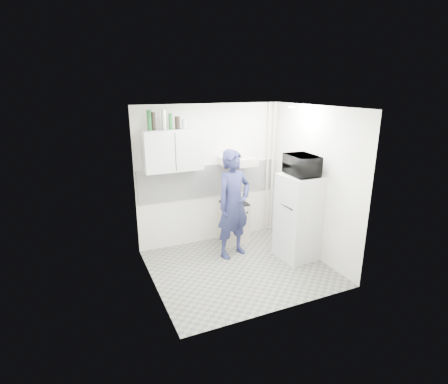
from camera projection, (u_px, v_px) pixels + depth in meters
name	position (u px, v px, depth m)	size (l,w,h in m)	color
floor	(239.00, 268.00, 5.80)	(2.80, 2.80, 0.00)	gray
ceiling	(241.00, 107.00, 5.04)	(2.80, 2.80, 0.00)	white
wall_back	(210.00, 175.00, 6.52)	(2.80, 2.80, 0.00)	white
wall_left	(151.00, 205.00, 4.88)	(2.60, 2.60, 0.00)	white
wall_right	(313.00, 183.00, 5.97)	(2.60, 2.60, 0.00)	white
person	(234.00, 204.00, 5.99)	(0.69, 0.45, 1.90)	#21254C
stove	(234.00, 222.00, 6.71)	(0.47, 0.47, 0.75)	beige
fridge	(299.00, 217.00, 5.97)	(0.62, 0.62, 1.49)	silver
stove_top	(234.00, 203.00, 6.60)	(0.45, 0.45, 0.03)	black
saucepan	(232.00, 200.00, 6.60)	(0.17, 0.17, 0.10)	silver
microwave	(302.00, 165.00, 5.70)	(0.41, 0.60, 0.33)	black
bottle_a	(149.00, 120.00, 5.62)	(0.08, 0.08, 0.33)	#144C1E
bottle_b	(153.00, 121.00, 5.65)	(0.08, 0.08, 0.29)	black
bottle_c	(164.00, 120.00, 5.71)	(0.08, 0.08, 0.32)	silver
bottle_d	(171.00, 121.00, 5.76)	(0.06, 0.06, 0.26)	#144C1E
canister_a	(177.00, 123.00, 5.82)	(0.08, 0.08, 0.21)	black
canister_b	(185.00, 124.00, 5.87)	(0.09, 0.09, 0.16)	#B2B7BC
upper_cabinet	(173.00, 150.00, 5.91)	(1.00, 0.35, 0.70)	silver
range_hood	(238.00, 161.00, 6.39)	(0.60, 0.50, 0.14)	beige
backsplash	(211.00, 180.00, 6.53)	(2.74, 0.03, 0.60)	white
pipe_a	(272.00, 169.00, 6.95)	(0.05, 0.05, 2.60)	beige
pipe_b	(267.00, 170.00, 6.90)	(0.04, 0.04, 2.60)	beige
ceiling_spot_fixture	(291.00, 107.00, 5.62)	(0.10, 0.10, 0.02)	white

